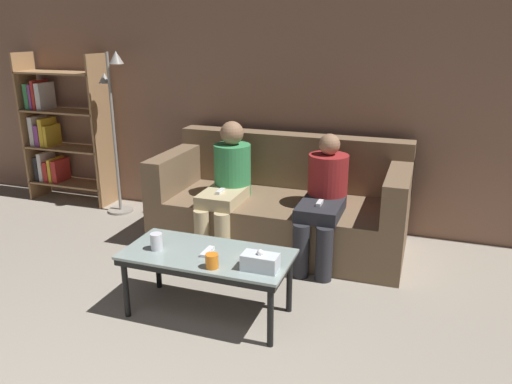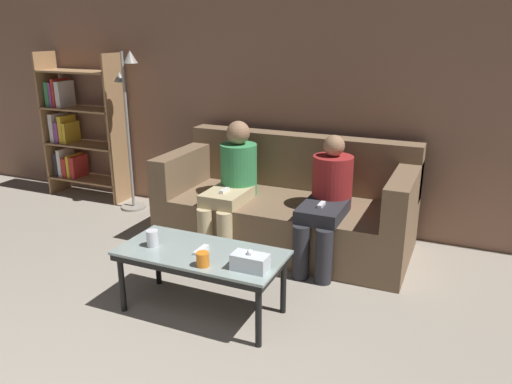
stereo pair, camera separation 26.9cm
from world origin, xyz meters
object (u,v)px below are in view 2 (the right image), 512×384
(game_remote, at_px, (201,250))
(seated_person_mid_left, at_px, (327,198))
(seated_person_left_end, at_px, (233,182))
(tissue_box, at_px, (250,262))
(couch, at_px, (288,207))
(standing_lamp, at_px, (128,115))
(bookshelf, at_px, (75,130))
(coffee_table, at_px, (201,258))
(cup_near_right, at_px, (152,238))
(cup_near_left, at_px, (203,259))

(game_remote, relative_size, seated_person_mid_left, 0.15)
(game_remote, xyz_separation_m, seated_person_left_end, (-0.31, 1.09, 0.12))
(seated_person_left_end, bearing_deg, tissue_box, -59.40)
(couch, bearing_deg, standing_lamp, 174.31)
(bookshelf, distance_m, seated_person_mid_left, 3.13)
(game_remote, bearing_deg, bookshelf, 147.03)
(coffee_table, distance_m, seated_person_mid_left, 1.21)
(standing_lamp, bearing_deg, cup_near_right, -49.31)
(couch, xyz_separation_m, bookshelf, (-2.65, 0.32, 0.42))
(couch, distance_m, coffee_table, 1.33)
(tissue_box, relative_size, seated_person_mid_left, 0.21)
(cup_near_right, xyz_separation_m, bookshelf, (-2.20, 1.70, 0.25))
(tissue_box, bearing_deg, seated_person_left_end, 120.60)
(cup_near_left, height_order, bookshelf, bookshelf)
(coffee_table, distance_m, standing_lamp, 2.33)
(tissue_box, distance_m, seated_person_left_end, 1.39)
(bookshelf, bearing_deg, couch, -6.90)
(cup_near_left, distance_m, cup_near_right, 0.47)
(cup_near_left, bearing_deg, bookshelf, 145.46)
(seated_person_mid_left, bearing_deg, cup_near_right, -127.61)
(tissue_box, distance_m, standing_lamp, 2.67)
(bookshelf, xyz_separation_m, seated_person_left_end, (2.23, -0.56, -0.17))
(tissue_box, bearing_deg, cup_near_left, -165.56)
(cup_near_left, relative_size, tissue_box, 0.40)
(tissue_box, height_order, game_remote, tissue_box)
(coffee_table, bearing_deg, game_remote, 0.00)
(couch, relative_size, cup_near_left, 24.08)
(game_remote, distance_m, seated_person_left_end, 1.13)
(coffee_table, height_order, cup_near_right, cup_near_right)
(couch, height_order, seated_person_left_end, seated_person_left_end)
(seated_person_left_end, distance_m, seated_person_mid_left, 0.84)
(coffee_table, xyz_separation_m, bookshelf, (-2.53, 1.64, 0.35))
(coffee_table, bearing_deg, cup_near_right, -170.06)
(couch, xyz_separation_m, game_remote, (-0.12, -1.32, 0.13))
(coffee_table, distance_m, cup_near_left, 0.23)
(couch, height_order, tissue_box, couch)
(cup_near_right, bearing_deg, standing_lamp, 130.69)
(bookshelf, bearing_deg, seated_person_left_end, -14.06)
(bookshelf, distance_m, standing_lamp, 0.90)
(cup_near_right, distance_m, bookshelf, 2.79)
(coffee_table, height_order, standing_lamp, standing_lamp)
(couch, bearing_deg, bookshelf, 173.10)
(cup_near_right, bearing_deg, cup_near_left, -15.00)
(tissue_box, relative_size, game_remote, 1.47)
(tissue_box, bearing_deg, couch, 101.25)
(bookshelf, height_order, standing_lamp, standing_lamp)
(cup_near_left, xyz_separation_m, game_remote, (-0.12, 0.18, -0.03))
(game_remote, distance_m, standing_lamp, 2.32)
(couch, relative_size, standing_lamp, 1.32)
(coffee_table, bearing_deg, seated_person_mid_left, 63.45)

